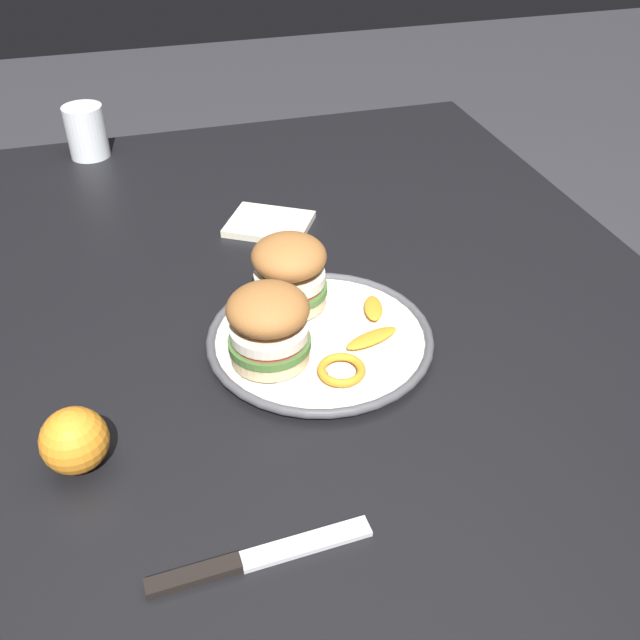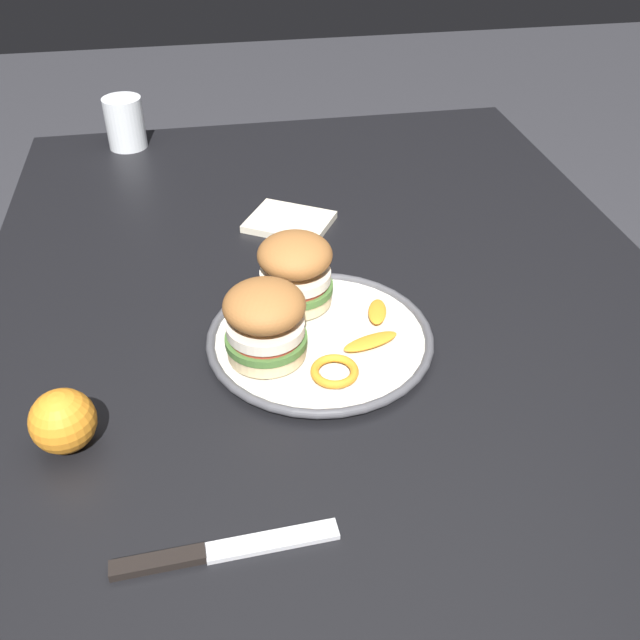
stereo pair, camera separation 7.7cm
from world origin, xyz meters
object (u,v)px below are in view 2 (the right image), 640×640
(dining_table, at_px, (335,355))
(sandwich_half_right, at_px, (296,271))
(dinner_plate, at_px, (320,339))
(drinking_glass, at_px, (126,126))
(sandwich_half_left, at_px, (265,321))
(whole_orange, at_px, (63,421))
(table_knife, at_px, (210,553))

(dining_table, distance_m, sandwich_half_right, 0.17)
(dinner_plate, distance_m, drinking_glass, 0.75)
(dinner_plate, bearing_deg, sandwich_half_left, 110.82)
(dinner_plate, distance_m, sandwich_half_left, 0.10)
(dinner_plate, bearing_deg, whole_orange, 112.46)
(dinner_plate, xyz_separation_m, table_knife, (-0.30, 0.16, -0.01))
(dinner_plate, distance_m, table_knife, 0.34)
(sandwich_half_right, relative_size, drinking_glass, 1.26)
(dining_table, bearing_deg, sandwich_half_left, 134.54)
(dining_table, xyz_separation_m, table_knife, (-0.38, 0.20, 0.09))
(dinner_plate, distance_m, whole_orange, 0.33)
(dining_table, distance_m, table_knife, 0.44)
(sandwich_half_left, height_order, sandwich_half_right, same)
(sandwich_half_left, bearing_deg, drinking_glass, 15.46)
(drinking_glass, xyz_separation_m, table_knife, (-0.99, -0.11, -0.04))
(dining_table, height_order, drinking_glass, drinking_glass)
(sandwich_half_left, xyz_separation_m, whole_orange, (-0.10, 0.23, -0.03))
(dining_table, bearing_deg, sandwich_half_right, 94.47)
(dinner_plate, bearing_deg, table_knife, 151.90)
(dinner_plate, bearing_deg, drinking_glass, 21.41)
(dining_table, relative_size, sandwich_half_right, 11.06)
(sandwich_half_right, relative_size, table_knife, 0.57)
(sandwich_half_right, bearing_deg, dinner_plate, -165.08)
(whole_orange, distance_m, table_knife, 0.23)
(sandwich_half_left, bearing_deg, dinner_plate, -69.18)
(sandwich_half_right, bearing_deg, table_knife, 159.55)
(sandwich_half_right, xyz_separation_m, whole_orange, (-0.20, 0.29, -0.03))
(dining_table, height_order, whole_orange, whole_orange)
(dining_table, height_order, sandwich_half_left, sandwich_half_left)
(sandwich_half_left, height_order, table_knife, sandwich_half_left)
(sandwich_half_left, relative_size, drinking_glass, 1.36)
(dining_table, bearing_deg, dinner_plate, 155.51)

